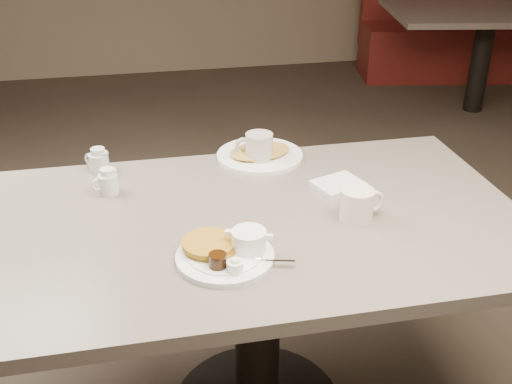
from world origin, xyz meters
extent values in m
cube|color=slate|center=(0.00, 0.00, 0.73)|extent=(1.50, 0.90, 0.04)
cylinder|color=black|center=(0.00, 0.00, 0.38)|extent=(0.14, 0.14, 0.69)
cylinder|color=white|center=(-0.12, -0.19, 0.76)|extent=(0.32, 0.32, 0.01)
cylinder|color=white|center=(-0.12, -0.19, 0.77)|extent=(0.24, 0.24, 0.00)
cylinder|color=#B37F1D|center=(-0.15, -0.15, 0.77)|extent=(0.18, 0.18, 0.01)
cylinder|color=#B37F1D|center=(-0.15, -0.16, 0.78)|extent=(0.18, 0.18, 0.01)
cylinder|color=white|center=(-0.06, -0.18, 0.79)|extent=(0.11, 0.11, 0.05)
cube|color=white|center=(-0.11, -0.16, 0.81)|extent=(0.02, 0.02, 0.01)
cube|color=white|center=(-0.01, -0.20, 0.81)|extent=(0.02, 0.02, 0.01)
ellipsoid|color=white|center=(-0.07, -0.17, 0.81)|extent=(0.05, 0.05, 0.03)
ellipsoid|color=white|center=(-0.05, -0.19, 0.81)|extent=(0.05, 0.05, 0.02)
cylinder|color=black|center=(-0.15, -0.24, 0.78)|extent=(0.06, 0.06, 0.04)
cylinder|color=white|center=(-0.11, -0.26, 0.78)|extent=(0.05, 0.05, 0.03)
ellipsoid|color=#FFFABB|center=(-0.11, -0.26, 0.79)|extent=(0.03, 0.03, 0.02)
cube|color=white|center=(-0.01, -0.24, 0.77)|extent=(0.10, 0.03, 0.00)
ellipsoid|color=white|center=(-0.05, -0.22, 0.77)|extent=(0.04, 0.03, 0.01)
cylinder|color=white|center=(0.27, -0.06, 0.80)|extent=(0.11, 0.11, 0.09)
cylinder|color=#2B2320|center=(0.27, -0.06, 0.83)|extent=(0.09, 0.09, 0.01)
torus|color=white|center=(0.32, -0.05, 0.80)|extent=(0.07, 0.02, 0.07)
cube|color=silver|center=(0.28, 0.13, 0.76)|extent=(0.17, 0.16, 0.02)
cylinder|color=#BCB4A2|center=(0.08, 0.36, 0.80)|extent=(0.12, 0.12, 0.10)
torus|color=#BCB4A2|center=(0.03, 0.38, 0.80)|extent=(0.07, 0.04, 0.07)
cylinder|color=silver|center=(-0.40, 0.23, 0.78)|extent=(0.06, 0.06, 0.06)
cylinder|color=silver|center=(-0.40, 0.23, 0.82)|extent=(0.04, 0.04, 0.02)
cone|color=silver|center=(-0.38, 0.24, 0.82)|extent=(0.02, 0.02, 0.02)
torus|color=silver|center=(-0.43, 0.22, 0.79)|extent=(0.04, 0.02, 0.04)
cylinder|color=beige|center=(-0.44, 0.39, 0.78)|extent=(0.07, 0.07, 0.06)
cylinder|color=beige|center=(-0.44, 0.39, 0.82)|extent=(0.05, 0.05, 0.02)
cone|color=beige|center=(-0.42, 0.37, 0.82)|extent=(0.03, 0.03, 0.02)
torus|color=beige|center=(-0.46, 0.41, 0.79)|extent=(0.04, 0.03, 0.04)
cylinder|color=white|center=(0.09, 0.39, 0.76)|extent=(0.36, 0.36, 0.01)
ellipsoid|color=gold|center=(0.09, 0.39, 0.78)|extent=(0.24, 0.20, 0.02)
cube|color=maroon|center=(2.34, 3.38, 0.23)|extent=(1.45, 0.75, 0.45)
cube|color=slate|center=(2.19, 2.53, 0.73)|extent=(1.52, 1.14, 0.04)
cylinder|color=black|center=(2.19, 2.53, 0.35)|extent=(0.16, 0.16, 0.71)
camera|label=1|loc=(-0.30, -1.43, 1.60)|focal=42.70mm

